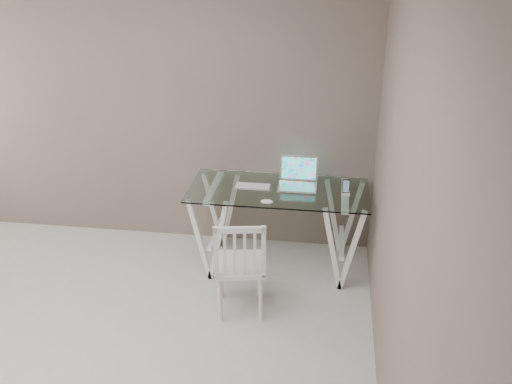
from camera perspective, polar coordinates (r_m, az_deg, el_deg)
room at (r=3.19m, az=-24.22°, el=4.07°), size 4.50×4.52×2.71m
desk at (r=4.93m, az=2.21°, el=-3.56°), size 1.50×0.70×0.75m
chair at (r=4.29m, az=-1.61°, el=-7.16°), size 0.44×0.44×0.83m
laptop at (r=4.84m, az=4.22°, el=1.32°), size 0.32×0.30×0.22m
keyboard at (r=4.81m, az=-0.34°, el=0.58°), size 0.31×0.13×0.01m
mouse at (r=4.51m, az=1.10°, el=-0.97°), size 0.10×0.06×0.03m
phone_dock at (r=4.71m, az=8.97°, el=0.15°), size 0.07×0.07×0.13m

